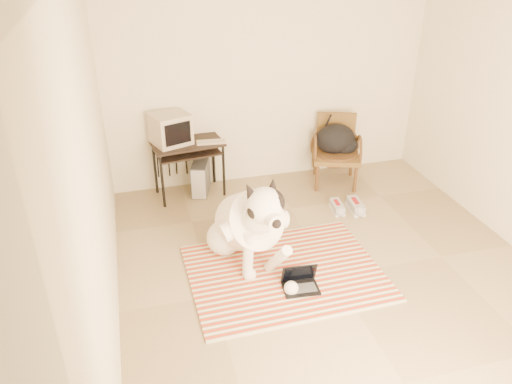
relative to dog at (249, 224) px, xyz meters
name	(u,v)px	position (x,y,z in m)	size (l,w,h in m)	color
floor	(334,275)	(0.72, -0.45, -0.42)	(4.50, 4.50, 0.00)	#98845D
wall_back	(269,75)	(0.72, 1.80, 0.93)	(4.50, 4.50, 0.00)	beige
wall_left	(95,173)	(-1.28, -0.45, 0.93)	(4.50, 4.50, 0.00)	beige
rug	(285,272)	(0.28, -0.30, -0.41)	(1.84, 1.42, 0.02)	red
dog	(249,224)	(0.00, 0.00, 0.00)	(0.70, 1.42, 1.06)	white
laptop	(300,282)	(0.34, -0.56, -0.34)	(0.34, 0.26, 0.23)	black
computer_desk	(188,150)	(-0.36, 1.53, 0.17)	(0.88, 0.57, 0.69)	black
crt_monitor	(171,129)	(-0.54, 1.57, 0.45)	(0.51, 0.49, 0.36)	#B4A58D
desk_keyboard	(211,142)	(-0.09, 1.45, 0.28)	(0.34, 0.13, 0.02)	#B4A58D
pc_tower	(201,177)	(-0.22, 1.56, -0.22)	(0.30, 0.46, 0.40)	#454648
rattan_chair	(336,150)	(1.50, 1.41, 0.01)	(0.72, 0.70, 0.86)	brown
backpack	(337,140)	(1.51, 1.42, 0.15)	(0.53, 0.42, 0.37)	black
sneaker_left	(337,207)	(1.23, 0.68, -0.38)	(0.15, 0.30, 0.10)	white
sneaker_right	(355,206)	(1.45, 0.63, -0.37)	(0.16, 0.34, 0.12)	white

